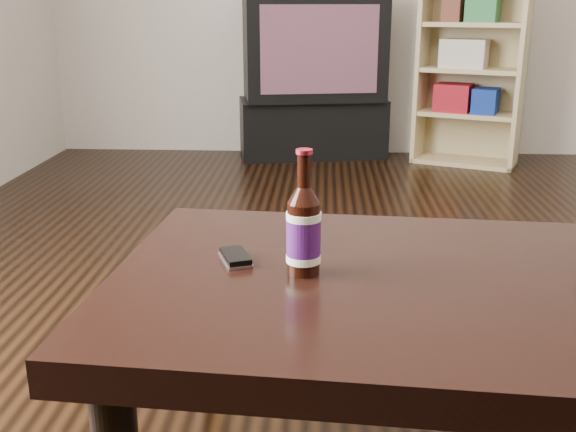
# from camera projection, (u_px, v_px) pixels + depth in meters

# --- Properties ---
(floor) EXTENTS (5.00, 6.00, 0.01)m
(floor) POSITION_uv_depth(u_px,v_px,m) (557.00, 385.00, 1.86)
(floor) COLOR black
(floor) RESTS_ON ground
(tv_stand) EXTENTS (1.03, 0.64, 0.39)m
(tv_stand) POSITION_uv_depth(u_px,v_px,m) (312.00, 127.00, 4.61)
(tv_stand) COLOR black
(tv_stand) RESTS_ON floor
(tv) EXTENTS (0.98, 0.71, 0.67)m
(tv) POSITION_uv_depth(u_px,v_px,m) (313.00, 47.00, 4.44)
(tv) COLOR black
(tv) RESTS_ON tv_stand
(bookshelf) EXTENTS (0.71, 0.52, 1.20)m
(bookshelf) POSITION_uv_depth(u_px,v_px,m) (471.00, 66.00, 4.24)
(bookshelf) COLOR tan
(bookshelf) RESTS_ON floor
(coffee_table) EXTENTS (1.39, 0.87, 0.50)m
(coffee_table) POSITION_uv_depth(u_px,v_px,m) (455.00, 312.00, 1.30)
(coffee_table) COLOR black
(coffee_table) RESTS_ON floor
(beer_bottle) EXTENTS (0.08, 0.08, 0.25)m
(beer_bottle) POSITION_uv_depth(u_px,v_px,m) (304.00, 231.00, 1.29)
(beer_bottle) COLOR black
(beer_bottle) RESTS_ON coffee_table
(phone) EXTENTS (0.08, 0.11, 0.02)m
(phone) POSITION_uv_depth(u_px,v_px,m) (236.00, 257.00, 1.37)
(phone) COLOR #B8B8BA
(phone) RESTS_ON coffee_table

